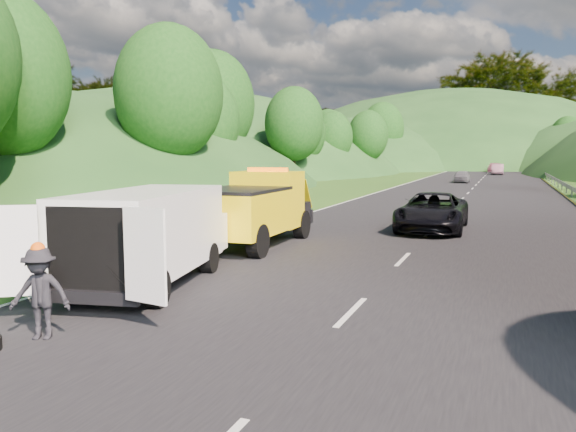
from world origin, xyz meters
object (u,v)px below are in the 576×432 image
at_px(tow_truck, 255,208).
at_px(suitcase, 126,257).
at_px(worker, 42,340).
at_px(white_van, 150,232).
at_px(child, 166,284).
at_px(woman, 180,262).
at_px(passing_suv, 432,231).

bearing_deg(tow_truck, suitcase, -112.30).
height_order(tow_truck, suitcase, tow_truck).
bearing_deg(suitcase, worker, -65.91).
height_order(white_van, child, white_van).
bearing_deg(woman, child, -165.13).
xyz_separation_m(child, passing_suv, (4.86, 12.03, 0.00)).
bearing_deg(suitcase, passing_suv, 56.67).
relative_size(woman, suitcase, 2.43).
bearing_deg(passing_suv, white_van, -113.12).
height_order(tow_truck, child, tow_truck).
bearing_deg(white_van, child, 34.21).
bearing_deg(tow_truck, white_van, -90.32).
relative_size(woman, passing_suv, 0.27).
height_order(suitcase, passing_suv, passing_suv).
relative_size(tow_truck, worker, 3.95).
bearing_deg(tow_truck, child, -87.96).
distance_m(worker, passing_suv, 16.90).
bearing_deg(suitcase, white_van, -39.17).
bearing_deg(suitcase, tow_truck, 69.23).
relative_size(suitcase, passing_suv, 0.11).
height_order(white_van, woman, white_van).
relative_size(tow_truck, white_van, 0.91).
height_order(white_van, suitcase, white_van).
relative_size(white_van, woman, 4.52).
bearing_deg(white_van, worker, -93.30).
bearing_deg(child, tow_truck, 102.29).
height_order(white_van, worker, white_van).
xyz_separation_m(worker, passing_suv, (4.56, 16.27, 0.00)).
distance_m(woman, suitcase, 1.57).
xyz_separation_m(tow_truck, worker, (0.69, -10.31, -1.30)).
bearing_deg(worker, white_van, 76.18).
distance_m(child, suitcase, 2.57).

